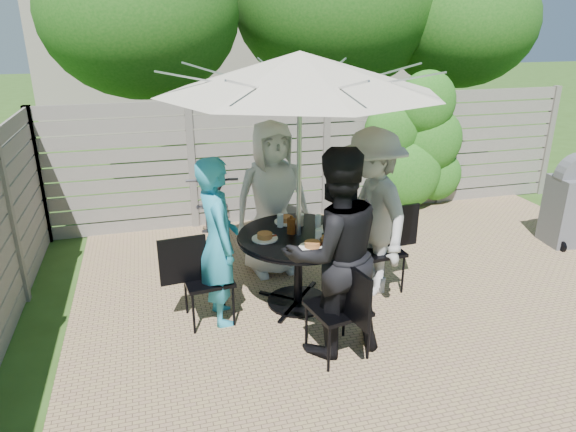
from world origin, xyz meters
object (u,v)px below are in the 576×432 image
object	(u,v)px
chair_back	(269,245)
bbq_grill	(574,204)
person_left	(218,242)
glass_right	(318,221)
person_back	(272,199)
glass_back	(280,220)
plate_left	(265,237)
plate_extra	(327,241)
chair_left	(207,296)
chair_front	(338,327)
person_right	(371,214)
plate_front	(312,246)
plate_back	(286,220)
bicycle	(213,202)
plate_right	(331,227)
umbrella	(300,72)
coffee_cup	(300,220)
person_front	(334,254)
chair_right	(379,265)
glass_front	(318,236)
syrup_jug	(291,226)
patio_table	(298,256)

from	to	relation	value
chair_back	bbq_grill	world-z (taller)	bbq_grill
person_left	glass_right	distance (m)	1.10
person_back	glass_back	size ratio (longest dim) A/B	13.07
plate_left	plate_extra	distance (m)	0.62
chair_left	chair_front	bearing A→B (deg)	-45.76
person_right	bbq_grill	bearing A→B (deg)	94.01
plate_front	glass_back	world-z (taller)	glass_back
chair_back	plate_back	world-z (taller)	chair_back
chair_left	plate_front	size ratio (longest dim) A/B	3.64
plate_back	bicycle	xyz separation A→B (m)	(-0.57, 1.77, -0.34)
chair_left	plate_right	size ratio (longest dim) A/B	3.64
person_left	person_right	world-z (taller)	person_right
umbrella	glass_right	size ratio (longest dim) A/B	20.60
chair_back	coffee_cup	bearing A→B (deg)	9.58
person_front	chair_back	bearing A→B (deg)	-90.02
chair_right	plate_left	xyz separation A→B (m)	(-1.32, -0.11, 0.54)
umbrella	chair_front	world-z (taller)	umbrella
person_back	glass_front	xyz separation A→B (m)	(0.20, -1.08, -0.04)
person_right	coffee_cup	distance (m)	0.76
person_right	plate_back	xyz separation A→B (m)	(-0.86, 0.29, -0.09)
person_front	umbrella	bearing A→B (deg)	-90.00
syrup_jug	bbq_grill	distance (m)	4.07
chair_right	plate_front	size ratio (longest dim) A/B	3.73
chair_left	glass_front	xyz separation A→B (m)	(1.09, -0.17, 0.59)
plate_left	chair_back	bearing A→B (deg)	74.43
plate_right	coffee_cup	distance (m)	0.34
glass_back	glass_right	xyz separation A→B (m)	(0.38, -0.12, 0.00)
plate_extra	plate_front	bearing A→B (deg)	-156.67
chair_front	glass_front	bearing A→B (deg)	-14.39
chair_front	glass_right	size ratio (longest dim) A/B	6.93
person_left	coffee_cup	bearing A→B (deg)	-76.69
chair_front	plate_back	xyz separation A→B (m)	(-0.11, 1.32, 0.54)
chair_back	plate_extra	size ratio (longest dim) A/B	4.01
umbrella	chair_left	world-z (taller)	umbrella
person_front	glass_right	size ratio (longest dim) A/B	13.56
person_left	plate_front	xyz separation A→B (m)	(0.86, -0.29, -0.01)
coffee_cup	bbq_grill	size ratio (longest dim) A/B	0.10
patio_table	bicycle	size ratio (longest dim) A/B	0.71
person_left	person_front	distance (m)	1.18
patio_table	person_front	size ratio (longest dim) A/B	0.70
person_back	syrup_jug	xyz separation A→B (m)	(0.01, -0.78, -0.03)
chair_left	person_front	world-z (taller)	person_front
plate_left	plate_right	bearing A→B (deg)	4.89
syrup_jug	coffee_cup	distance (m)	0.23
glass_front	glass_right	distance (m)	0.40
chair_back	coffee_cup	distance (m)	0.95
bbq_grill	chair_front	bearing A→B (deg)	-152.11
chair_left	plate_left	bearing A→B (deg)	-0.79
umbrella	chair_right	world-z (taller)	umbrella
person_right	chair_right	bearing A→B (deg)	89.98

